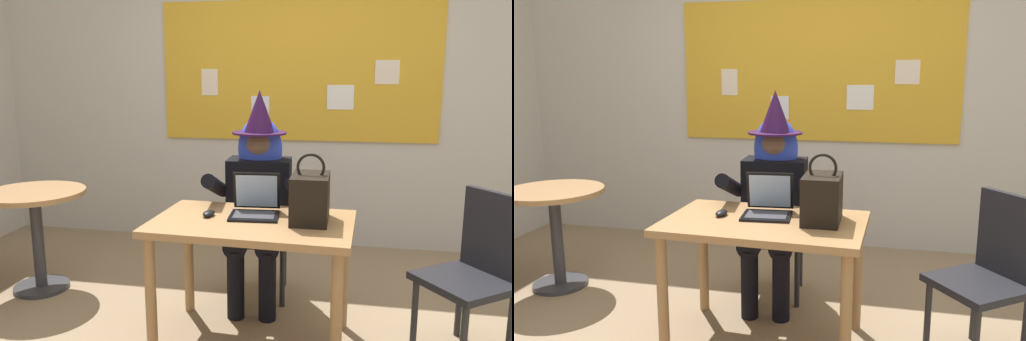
{
  "view_description": "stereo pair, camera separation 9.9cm",
  "coord_description": "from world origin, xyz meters",
  "views": [
    {
      "loc": [
        0.47,
        -2.5,
        1.51
      ],
      "look_at": [
        -0.09,
        0.4,
        0.95
      ],
      "focal_mm": 34.87,
      "sensor_mm": 36.0,
      "label": 1
    },
    {
      "loc": [
        0.56,
        -2.48,
        1.51
      ],
      "look_at": [
        -0.09,
        0.4,
        0.95
      ],
      "focal_mm": 34.87,
      "sensor_mm": 36.0,
      "label": 2
    }
  ],
  "objects": [
    {
      "name": "wall_back_bulletin",
      "position": [
        0.0,
        1.91,
        1.32
      ],
      "size": [
        5.65,
        2.0,
        2.62
      ],
      "color": "beige",
      "rests_on": "ground"
    },
    {
      "name": "desk_main",
      "position": [
        -0.05,
        0.09,
        0.62
      ],
      "size": [
        1.13,
        0.73,
        0.73
      ],
      "rotation": [
        0.0,
        0.0,
        -0.05
      ],
      "color": "#A37547",
      "rests_on": "ground"
    },
    {
      "name": "chair_at_desk",
      "position": [
        -0.13,
        0.79,
        0.5
      ],
      "size": [
        0.46,
        0.46,
        0.89
      ],
      "rotation": [
        0.0,
        0.0,
        -1.47
      ],
      "color": "black",
      "rests_on": "ground"
    },
    {
      "name": "person_costumed",
      "position": [
        -0.12,
        0.67,
        0.78
      ],
      "size": [
        0.61,
        0.66,
        1.42
      ],
      "rotation": [
        0.0,
        0.0,
        -1.52
      ],
      "color": "black",
      "rests_on": "ground"
    },
    {
      "name": "laptop",
      "position": [
        -0.05,
        0.2,
        0.78
      ],
      "size": [
        0.29,
        0.29,
        0.23
      ],
      "rotation": [
        0.0,
        0.0,
        0.08
      ],
      "color": "black",
      "rests_on": "desk_main"
    },
    {
      "name": "computer_mouse",
      "position": [
        -0.31,
        0.12,
        0.74
      ],
      "size": [
        0.07,
        0.11,
        0.03
      ],
      "primitive_type": "ellipsoid",
      "rotation": [
        0.0,
        0.0,
        -0.14
      ],
      "color": "black",
      "rests_on": "desk_main"
    },
    {
      "name": "handbag",
      "position": [
        0.26,
        0.13,
        0.86
      ],
      "size": [
        0.2,
        0.3,
        0.38
      ],
      "rotation": [
        0.0,
        0.0,
        -0.07
      ],
      "color": "black",
      "rests_on": "desk_main"
    },
    {
      "name": "side_table_round",
      "position": [
        -1.68,
        0.51,
        0.53
      ],
      "size": [
        0.69,
        0.69,
        0.73
      ],
      "color": "#A37547",
      "rests_on": "ground"
    },
    {
      "name": "chair_extra_corner",
      "position": [
        1.16,
        0.19,
        0.51
      ],
      "size": [
        0.59,
        0.59,
        0.9
      ],
      "rotation": [
        0.0,
        0.0,
        3.77
      ],
      "color": "black",
      "rests_on": "ground"
    }
  ]
}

